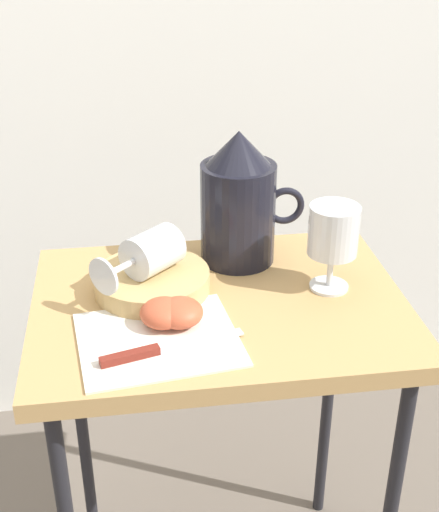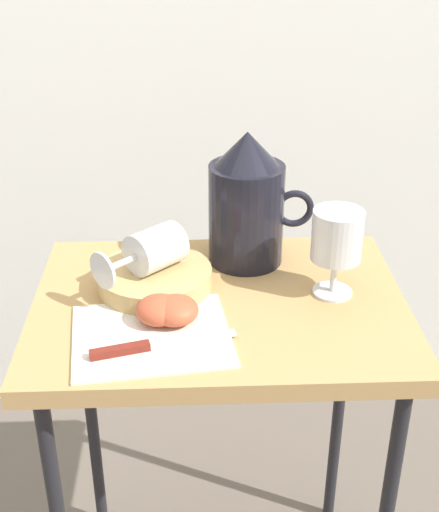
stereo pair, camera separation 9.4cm
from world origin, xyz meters
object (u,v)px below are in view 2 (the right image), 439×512
object	(u,v)px
wine_glass_upright	(337,240)
apple_half_left	(159,310)
pitcher	(247,210)
table	(220,338)
basket_tray	(155,279)
wine_glass_tipped_near	(153,250)
knife	(142,347)
apple_half_right	(175,310)

from	to	relation	value
wine_glass_upright	apple_half_left	world-z (taller)	wine_glass_upright
pitcher	table	bearing A→B (deg)	-111.03
apple_half_left	basket_tray	bearing A→B (deg)	96.15
wine_glass_tipped_near	knife	distance (m)	0.19
wine_glass_tipped_near	knife	bearing A→B (deg)	-93.23
wine_glass_upright	pitcher	bearing A→B (deg)	137.28
basket_tray	apple_half_right	world-z (taller)	apple_half_right
wine_glass_upright	table	bearing A→B (deg)	-175.53
table	apple_half_right	bearing A→B (deg)	-137.35
knife	wine_glass_tipped_near	bearing A→B (deg)	86.77
apple_half_right	basket_tray	bearing A→B (deg)	107.89
basket_tray	wine_glass_upright	world-z (taller)	wine_glass_upright
basket_tray	knife	bearing A→B (deg)	-93.48
table	pitcher	xyz separation A→B (m)	(0.05, 0.14, 0.17)
pitcher	basket_tray	bearing A→B (deg)	-149.40
pitcher	wine_glass_tipped_near	size ratio (longest dim) A/B	1.52
basket_tray	wine_glass_tipped_near	bearing A→B (deg)	107.01
table	knife	world-z (taller)	knife
wine_glass_tipped_near	apple_half_right	bearing A→B (deg)	-72.13
basket_tray	pitcher	bearing A→B (deg)	30.60
basket_tray	apple_half_right	distance (m)	0.11
wine_glass_upright	knife	distance (m)	0.35
basket_tray	wine_glass_upright	size ratio (longest dim) A/B	1.28
wine_glass_tipped_near	apple_half_right	world-z (taller)	wine_glass_tipped_near
table	basket_tray	xyz separation A→B (m)	(-0.10, 0.04, 0.09)
wine_glass_tipped_near	apple_half_left	xyz separation A→B (m)	(0.01, -0.11, -0.05)
apple_half_left	pitcher	bearing A→B (deg)	53.74
wine_glass_tipped_near	apple_half_left	bearing A→B (deg)	-83.63
pitcher	wine_glass_tipped_near	distance (m)	0.18
pitcher	apple_half_left	bearing A→B (deg)	-126.26
table	basket_tray	bearing A→B (deg)	157.34
table	wine_glass_tipped_near	distance (m)	0.18
pitcher	wine_glass_tipped_near	bearing A→B (deg)	-150.08
apple_half_left	apple_half_right	bearing A→B (deg)	-5.42
apple_half_left	knife	distance (m)	0.08
basket_tray	pitcher	xyz separation A→B (m)	(0.16, 0.09, 0.08)
basket_tray	apple_half_left	distance (m)	0.11
apple_half_left	apple_half_right	size ratio (longest dim) A/B	1.00
pitcher	wine_glass_tipped_near	world-z (taller)	pitcher
apple_half_left	apple_half_right	xyz separation A→B (m)	(0.02, -0.00, 0.00)
table	wine_glass_upright	size ratio (longest dim) A/B	4.78
wine_glass_tipped_near	apple_half_left	world-z (taller)	wine_glass_tipped_near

